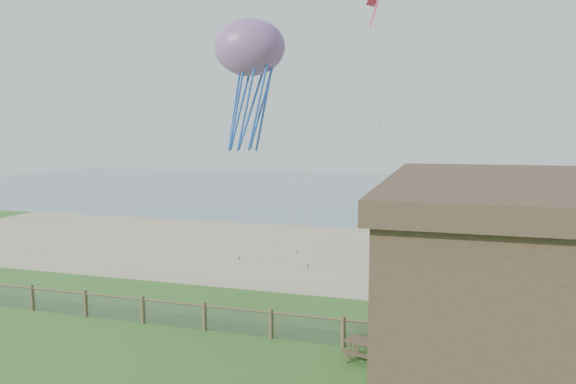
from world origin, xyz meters
name	(u,v)px	position (x,y,z in m)	size (l,w,h in m)	color
sand_beach	(342,253)	(0.00, 22.00, 0.00)	(72.00, 20.00, 0.02)	tan
ocean	(395,190)	(0.00, 66.00, 0.00)	(160.00, 68.00, 0.02)	slate
chainlink_fence	(271,325)	(0.00, 6.00, 0.55)	(36.20, 0.20, 1.25)	#493C29
picnic_table	(370,352)	(4.18, 4.97, 0.37)	(1.77, 1.34, 0.75)	brown
octopus_kite	(250,84)	(-4.26, 15.07, 11.32)	(3.87, 2.73, 7.96)	orange
kite_red	(373,5)	(2.41, 17.95, 15.95)	(0.95, 0.70, 1.79)	red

